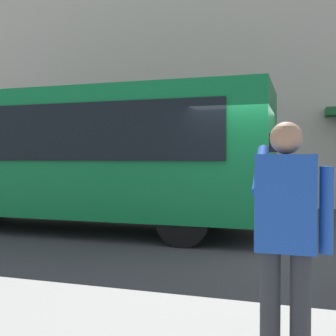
# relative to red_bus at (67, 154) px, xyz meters

# --- Properties ---
(ground_plane) EXTENTS (60.00, 60.00, 0.00)m
(ground_plane) POSITION_rel_red_bus_xyz_m (-4.42, 0.64, -1.68)
(ground_plane) COLOR #38383A
(building_facade_far) EXTENTS (28.00, 1.55, 12.00)m
(building_facade_far) POSITION_rel_red_bus_xyz_m (-4.44, -6.16, 4.30)
(building_facade_far) COLOR beige
(building_facade_far) RESTS_ON ground_plane
(red_bus) EXTENTS (9.05, 2.54, 3.08)m
(red_bus) POSITION_rel_red_bus_xyz_m (0.00, 0.00, 0.00)
(red_bus) COLOR #0F7238
(red_bus) RESTS_ON ground_plane
(pedestrian_photographer) EXTENTS (0.53, 0.52, 1.70)m
(pedestrian_photographer) POSITION_rel_red_bus_xyz_m (-4.96, 5.45, -0.54)
(pedestrian_photographer) COLOR #2D2D33
(pedestrian_photographer) RESTS_ON sidewalk_curb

